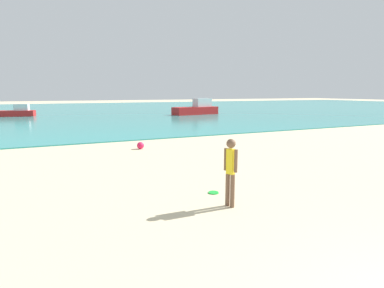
# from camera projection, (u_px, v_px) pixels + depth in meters

# --- Properties ---
(water) EXTENTS (160.00, 60.00, 0.06)m
(water) POSITION_uv_depth(u_px,v_px,m) (81.00, 111.00, 43.58)
(water) COLOR teal
(water) RESTS_ON ground
(person_standing) EXTENTS (0.21, 0.34, 1.58)m
(person_standing) POSITION_uv_depth(u_px,v_px,m) (230.00, 169.00, 7.00)
(person_standing) COLOR brown
(person_standing) RESTS_ON ground
(frisbee) EXTENTS (0.27, 0.27, 0.03)m
(frisbee) POSITION_uv_depth(u_px,v_px,m) (213.00, 193.00, 8.09)
(frisbee) COLOR green
(frisbee) RESTS_ON ground
(boat_near) EXTENTS (5.56, 2.51, 1.82)m
(boat_near) POSITION_uv_depth(u_px,v_px,m) (197.00, 109.00, 35.69)
(boat_near) COLOR red
(boat_near) RESTS_ON water
(boat_far) EXTENTS (3.97, 1.94, 1.29)m
(boat_far) POSITION_uv_depth(u_px,v_px,m) (17.00, 112.00, 32.82)
(boat_far) COLOR red
(boat_far) RESTS_ON water
(beach_ball) EXTENTS (0.32, 0.32, 0.32)m
(beach_ball) POSITION_uv_depth(u_px,v_px,m) (140.00, 146.00, 14.32)
(beach_ball) COLOR #E51E4C
(beach_ball) RESTS_ON ground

